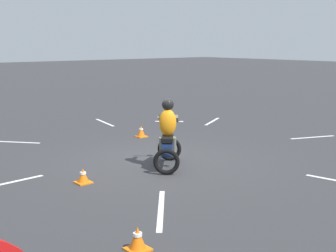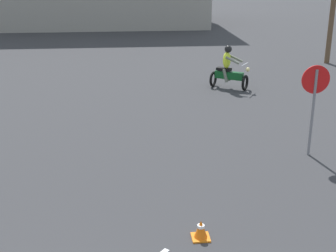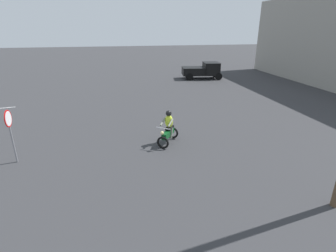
{
  "view_description": "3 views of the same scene",
  "coord_description": "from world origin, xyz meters",
  "px_view_note": "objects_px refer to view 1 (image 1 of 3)",
  "views": [
    {
      "loc": [
        7.08,
        8.8,
        2.94
      ],
      "look_at": [
        0.14,
        0.5,
        1.0
      ],
      "focal_mm": 50.0,
      "sensor_mm": 36.0,
      "label": 1
    },
    {
      "loc": [
        2.12,
        -3.37,
        4.63
      ],
      "look_at": [
        3.13,
        7.17,
        0.9
      ],
      "focal_mm": 50.0,
      "sensor_mm": 36.0,
      "label": 2
    },
    {
      "loc": [
        17.62,
        11.49,
        5.41
      ],
      "look_at": [
        6.12,
        13.85,
        0.9
      ],
      "focal_mm": 28.0,
      "sensor_mm": 36.0,
      "label": 3
    }
  ],
  "objects_px": {
    "traffic_cone_mid_center": "(138,239)",
    "traffic_cone_mid_left": "(83,176)",
    "motorcycle_rider_foreground": "(168,138)",
    "traffic_cone_near_right": "(141,131)"
  },
  "relations": [
    {
      "from": "motorcycle_rider_foreground",
      "to": "traffic_cone_mid_left",
      "type": "xyz_separation_m",
      "value": [
        2.18,
        -0.19,
        -0.57
      ]
    },
    {
      "from": "motorcycle_rider_foreground",
      "to": "traffic_cone_near_right",
      "type": "xyz_separation_m",
      "value": [
        -1.7,
        -3.35,
        -0.55
      ]
    },
    {
      "from": "traffic_cone_near_right",
      "to": "traffic_cone_mid_left",
      "type": "distance_m",
      "value": 5.0
    },
    {
      "from": "traffic_cone_near_right",
      "to": "traffic_cone_mid_left",
      "type": "bearing_deg",
      "value": 39.17
    },
    {
      "from": "traffic_cone_mid_center",
      "to": "traffic_cone_mid_left",
      "type": "distance_m",
      "value": 3.52
    },
    {
      "from": "motorcycle_rider_foreground",
      "to": "traffic_cone_mid_center",
      "type": "relative_size",
      "value": 4.69
    },
    {
      "from": "motorcycle_rider_foreground",
      "to": "traffic_cone_mid_left",
      "type": "distance_m",
      "value": 2.26
    },
    {
      "from": "traffic_cone_mid_center",
      "to": "motorcycle_rider_foreground",
      "type": "bearing_deg",
      "value": -135.38
    },
    {
      "from": "traffic_cone_near_right",
      "to": "traffic_cone_mid_center",
      "type": "relative_size",
      "value": 1.03
    },
    {
      "from": "motorcycle_rider_foreground",
      "to": "traffic_cone_near_right",
      "type": "bearing_deg",
      "value": 106.17
    }
  ]
}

